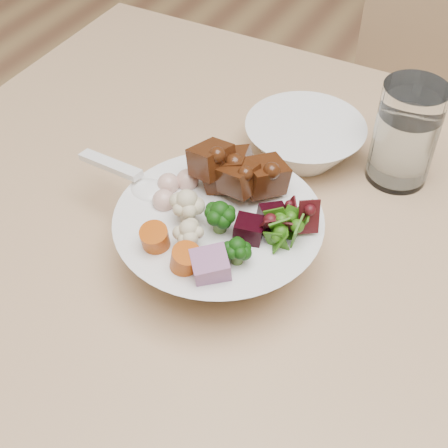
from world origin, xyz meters
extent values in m
cylinder|color=tan|center=(-0.77, 0.47, 0.33)|extent=(0.06, 0.06, 0.66)
cube|color=tan|center=(-0.25, 0.72, 0.39)|extent=(0.44, 0.44, 0.04)
cylinder|color=tan|center=(-0.36, 0.53, 0.19)|extent=(0.03, 0.03, 0.37)
cylinder|color=tan|center=(-0.44, 0.82, 0.19)|extent=(0.03, 0.03, 0.37)
sphere|color=black|center=(-0.37, 0.07, 0.77)|extent=(0.04, 0.04, 0.04)
sphere|color=beige|center=(-0.41, 0.07, 0.78)|extent=(0.04, 0.04, 0.04)
cube|color=black|center=(-0.33, 0.10, 0.77)|extent=(0.04, 0.04, 0.03)
cube|color=#85507B|center=(-0.35, 0.02, 0.77)|extent=(0.05, 0.05, 0.04)
cylinder|color=#B64704|center=(-0.42, 0.02, 0.77)|extent=(0.04, 0.04, 0.03)
sphere|color=#D4A494|center=(-0.44, 0.08, 0.77)|extent=(0.02, 0.02, 0.02)
ellipsoid|color=white|center=(-0.47, 0.09, 0.76)|extent=(0.05, 0.05, 0.02)
cube|color=white|center=(-0.53, 0.10, 0.77)|extent=(0.09, 0.03, 0.02)
cylinder|color=white|center=(-0.25, 0.32, 0.76)|extent=(0.08, 0.08, 0.13)
cylinder|color=white|center=(-0.25, 0.32, 0.75)|extent=(0.07, 0.07, 0.09)
camera|label=1|loc=(-0.16, -0.32, 1.22)|focal=50.00mm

